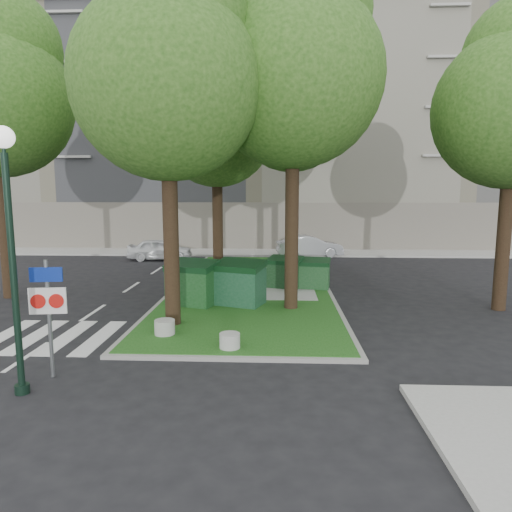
# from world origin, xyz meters

# --- Properties ---
(ground) EXTENTS (120.00, 120.00, 0.00)m
(ground) POSITION_xyz_m (0.00, 0.00, 0.00)
(ground) COLOR black
(ground) RESTS_ON ground
(median_island) EXTENTS (6.00, 16.00, 0.12)m
(median_island) POSITION_xyz_m (0.50, 8.00, 0.06)
(median_island) COLOR #1B4E16
(median_island) RESTS_ON ground
(median_kerb) EXTENTS (6.30, 16.30, 0.10)m
(median_kerb) POSITION_xyz_m (0.50, 8.00, 0.05)
(median_kerb) COLOR gray
(median_kerb) RESTS_ON ground
(building_sidewalk) EXTENTS (42.00, 3.00, 0.12)m
(building_sidewalk) POSITION_xyz_m (0.00, 18.50, 0.06)
(building_sidewalk) COLOR #999993
(building_sidewalk) RESTS_ON ground
(zebra_crossing) EXTENTS (5.00, 3.00, 0.01)m
(zebra_crossing) POSITION_xyz_m (-3.75, 1.50, 0.01)
(zebra_crossing) COLOR silver
(zebra_crossing) RESTS_ON ground
(apartment_building) EXTENTS (41.00, 12.00, 16.00)m
(apartment_building) POSITION_xyz_m (0.00, 26.00, 8.00)
(apartment_building) COLOR #C6B695
(apartment_building) RESTS_ON ground
(tree_median_near_left) EXTENTS (5.20, 5.20, 10.53)m
(tree_median_near_left) POSITION_xyz_m (-1.41, 2.56, 7.32)
(tree_median_near_left) COLOR black
(tree_median_near_left) RESTS_ON ground
(tree_median_near_right) EXTENTS (5.60, 5.60, 11.46)m
(tree_median_near_right) POSITION_xyz_m (2.09, 4.56, 7.99)
(tree_median_near_right) COLOR black
(tree_median_near_right) RESTS_ON ground
(tree_median_mid) EXTENTS (4.80, 4.80, 9.99)m
(tree_median_mid) POSITION_xyz_m (-0.91, 9.06, 6.98)
(tree_median_mid) COLOR black
(tree_median_mid) RESTS_ON ground
(tree_median_far) EXTENTS (5.80, 5.80, 11.93)m
(tree_median_far) POSITION_xyz_m (2.29, 12.06, 8.32)
(tree_median_far) COLOR black
(tree_median_far) RESTS_ON ground
(dumpster_a) EXTENTS (1.91, 1.60, 1.52)m
(dumpster_a) POSITION_xyz_m (-1.35, 4.86, 0.85)
(dumpster_a) COLOR #103C15
(dumpster_a) RESTS_ON median_island
(dumpster_b) EXTENTS (1.92, 1.62, 1.52)m
(dumpster_b) POSITION_xyz_m (0.25, 4.93, 0.85)
(dumpster_b) COLOR #113D23
(dumpster_b) RESTS_ON median_island
(dumpster_c) EXTENTS (1.58, 1.34, 1.25)m
(dumpster_c) POSITION_xyz_m (1.85, 7.75, 0.72)
(dumpster_c) COLOR black
(dumpster_c) RESTS_ON median_island
(dumpster_d) EXTENTS (1.42, 1.11, 1.19)m
(dumpster_d) POSITION_xyz_m (3.00, 7.69, 0.69)
(dumpster_d) COLOR #123C18
(dumpster_d) RESTS_ON median_island
(bollard_left) EXTENTS (0.55, 0.55, 0.39)m
(bollard_left) POSITION_xyz_m (-1.50, 1.50, 0.32)
(bollard_left) COLOR #9C9C97
(bollard_left) RESTS_ON median_island
(bollard_right) EXTENTS (0.51, 0.51, 0.37)m
(bollard_right) POSITION_xyz_m (0.37, 0.50, 0.30)
(bollard_right) COLOR #A2A39E
(bollard_right) RESTS_ON median_island
(bollard_mid) EXTENTS (0.55, 0.55, 0.39)m
(bollard_mid) POSITION_xyz_m (-1.11, 5.00, 0.32)
(bollard_mid) COLOR gray
(bollard_mid) RESTS_ON median_island
(litter_bin) EXTENTS (0.35, 0.35, 0.62)m
(litter_bin) POSITION_xyz_m (3.20, 7.88, 0.43)
(litter_bin) COLOR gold
(litter_bin) RESTS_ON median_island
(street_lamp) EXTENTS (0.41, 0.41, 5.15)m
(street_lamp) POSITION_xyz_m (-3.50, -1.98, 3.24)
(street_lamp) COLOR black
(street_lamp) RESTS_ON ground
(traffic_sign_pole) EXTENTS (0.76, 0.15, 2.55)m
(traffic_sign_pole) POSITION_xyz_m (-3.29, -1.16, 1.64)
(traffic_sign_pole) COLOR slate
(traffic_sign_pole) RESTS_ON ground
(car_white) EXTENTS (3.76, 1.76, 1.25)m
(car_white) POSITION_xyz_m (-5.21, 15.50, 0.62)
(car_white) COLOR silver
(car_white) RESTS_ON ground
(car_silver) EXTENTS (4.10, 1.91, 1.30)m
(car_silver) POSITION_xyz_m (3.50, 17.12, 0.65)
(car_silver) COLOR #989A9F
(car_silver) RESTS_ON ground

